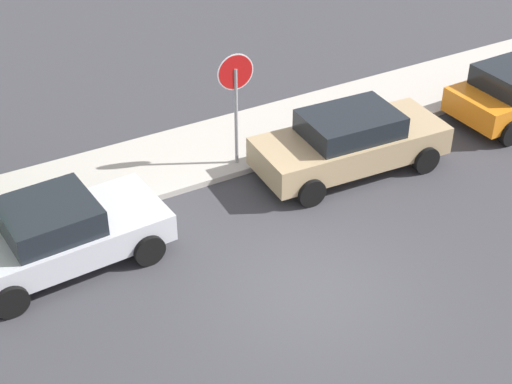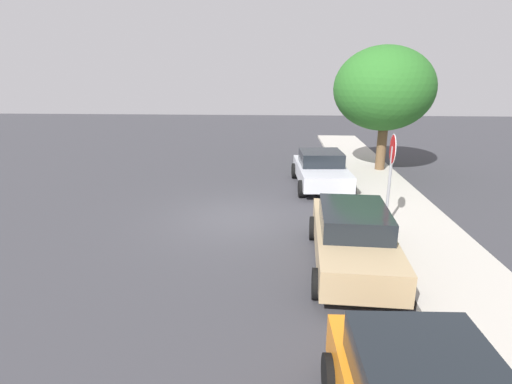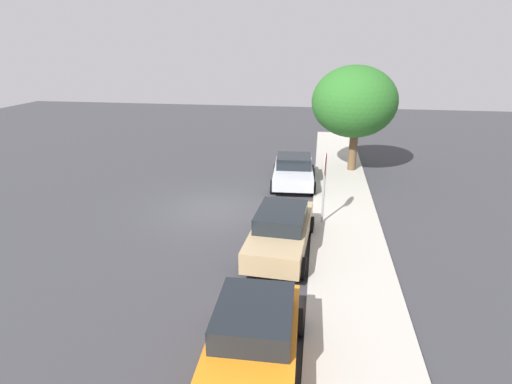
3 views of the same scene
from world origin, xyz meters
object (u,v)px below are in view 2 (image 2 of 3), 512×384
object	(u,v)px
stop_sign	(391,165)
parked_car_tan	(353,237)
street_tree_near_corner	(384,89)
parked_car_silver	(321,169)

from	to	relation	value
stop_sign	parked_car_tan	size ratio (longest dim) A/B	0.63
street_tree_near_corner	parked_car_silver	bearing A→B (deg)	-47.70
parked_car_silver	street_tree_near_corner	bearing A→B (deg)	132.30
parked_car_tan	street_tree_near_corner	distance (m)	10.14
stop_sign	parked_car_tan	world-z (taller)	stop_sign
parked_car_tan	parked_car_silver	bearing A→B (deg)	-179.46
stop_sign	street_tree_near_corner	xyz separation A→B (m)	(-7.12, 1.40, 1.73)
stop_sign	parked_car_silver	world-z (taller)	stop_sign
parked_car_tan	parked_car_silver	world-z (taller)	parked_car_tan
parked_car_silver	street_tree_near_corner	xyz separation A→B (m)	(-2.55, 2.80, 2.98)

